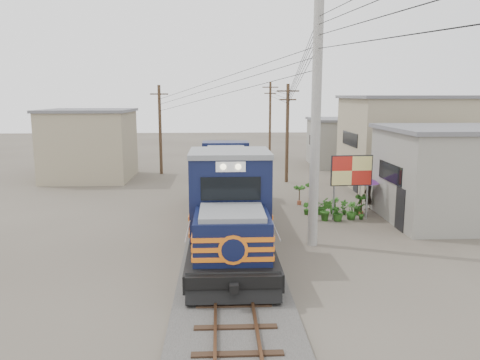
{
  "coord_description": "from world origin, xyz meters",
  "views": [
    {
      "loc": [
        -0.41,
        -19.21,
        6.2
      ],
      "look_at": [
        0.61,
        2.81,
        2.2
      ],
      "focal_mm": 35.0,
      "sensor_mm": 36.0,
      "label": 1
    }
  ],
  "objects_px": {
    "market_umbrella": "(361,178)",
    "vendor": "(368,195)",
    "billboard": "(352,172)",
    "locomotive": "(228,194)"
  },
  "relations": [
    {
      "from": "billboard",
      "to": "vendor",
      "type": "relative_size",
      "value": 1.98
    },
    {
      "from": "market_umbrella",
      "to": "vendor",
      "type": "height_order",
      "value": "market_umbrella"
    },
    {
      "from": "locomotive",
      "to": "billboard",
      "type": "distance_m",
      "value": 6.53
    },
    {
      "from": "locomotive",
      "to": "billboard",
      "type": "xyz_separation_m",
      "value": [
        6.22,
        1.86,
        0.65
      ]
    },
    {
      "from": "locomotive",
      "to": "billboard",
      "type": "height_order",
      "value": "locomotive"
    },
    {
      "from": "locomotive",
      "to": "billboard",
      "type": "bearing_deg",
      "value": 16.67
    },
    {
      "from": "billboard",
      "to": "market_umbrella",
      "type": "relative_size",
      "value": 1.37
    },
    {
      "from": "market_umbrella",
      "to": "vendor",
      "type": "xyz_separation_m",
      "value": [
        0.72,
        0.81,
        -1.1
      ]
    },
    {
      "from": "locomotive",
      "to": "market_umbrella",
      "type": "height_order",
      "value": "locomotive"
    },
    {
      "from": "billboard",
      "to": "vendor",
      "type": "distance_m",
      "value": 2.89
    }
  ]
}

